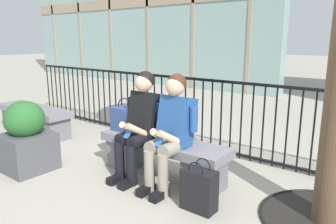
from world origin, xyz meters
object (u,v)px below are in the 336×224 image
at_px(stone_bench, 163,154).
at_px(shopping_bag, 199,190).
at_px(stone_bench_far, 34,118).
at_px(planter, 26,138).
at_px(seated_person_with_phone, 140,122).
at_px(seated_person_companion, 171,128).
at_px(handbag_on_bench, 125,119).

height_order(stone_bench, shopping_bag, shopping_bag).
distance_m(stone_bench, stone_bench_far, 2.79).
bearing_deg(planter, stone_bench_far, 147.13).
bearing_deg(seated_person_with_phone, stone_bench_far, 176.05).
relative_size(seated_person_with_phone, stone_bench_far, 0.76).
xyz_separation_m(stone_bench, seated_person_with_phone, (-0.22, -0.13, 0.38)).
bearing_deg(stone_bench, seated_person_companion, -30.37).
bearing_deg(seated_person_companion, stone_bench, 149.63).
bearing_deg(shopping_bag, stone_bench_far, 173.19).
height_order(stone_bench, stone_bench_far, same).
relative_size(seated_person_with_phone, planter, 1.43).
bearing_deg(handbag_on_bench, shopping_bag, -15.44).
xyz_separation_m(stone_bench, handbag_on_bench, (-0.58, -0.01, 0.33)).
height_order(seated_person_with_phone, planter, seated_person_with_phone).
relative_size(stone_bench, stone_bench_far, 1.00).
distance_m(seated_person_companion, planter, 1.81).
height_order(handbag_on_bench, planter, handbag_on_bench).
height_order(seated_person_companion, stone_bench_far, seated_person_companion).
xyz_separation_m(seated_person_companion, planter, (-1.64, -0.71, -0.26)).
relative_size(seated_person_with_phone, seated_person_companion, 1.00).
relative_size(stone_bench, seated_person_with_phone, 1.32).
bearing_deg(stone_bench, seated_person_with_phone, -149.63).
height_order(stone_bench, seated_person_with_phone, seated_person_with_phone).
bearing_deg(stone_bench_far, stone_bench, -1.01).
relative_size(handbag_on_bench, shopping_bag, 0.85).
distance_m(stone_bench, seated_person_companion, 0.46).
bearing_deg(handbag_on_bench, seated_person_with_phone, -18.22).
relative_size(seated_person_companion, stone_bench_far, 0.76).
distance_m(seated_person_with_phone, handbag_on_bench, 0.38).
relative_size(stone_bench, shopping_bag, 3.27).
height_order(shopping_bag, stone_bench_far, shopping_bag).
relative_size(shopping_bag, stone_bench_far, 0.31).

